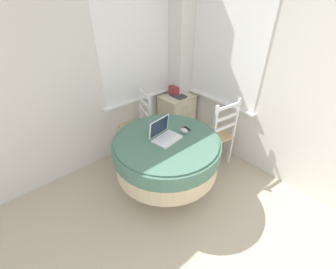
% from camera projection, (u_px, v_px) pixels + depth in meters
% --- Properties ---
extents(corner_room_shell, '(4.53, 4.67, 2.55)m').
position_uv_depth(corner_room_shell, '(182.00, 86.00, 2.34)').
color(corner_room_shell, silver).
rests_on(corner_room_shell, ground_plane).
extents(round_dining_table, '(1.19, 1.19, 0.76)m').
position_uv_depth(round_dining_table, '(167.00, 152.00, 2.54)').
color(round_dining_table, '#4C3D2D').
rests_on(round_dining_table, ground_plane).
extents(laptop, '(0.33, 0.28, 0.22)m').
position_uv_depth(laptop, '(164.00, 135.00, 2.43)').
color(laptop, white).
rests_on(laptop, round_dining_table).
extents(computer_mouse, '(0.07, 0.10, 0.05)m').
position_uv_depth(computer_mouse, '(184.00, 131.00, 2.54)').
color(computer_mouse, silver).
rests_on(computer_mouse, round_dining_table).
extents(cell_phone, '(0.06, 0.11, 0.01)m').
position_uv_depth(cell_phone, '(186.00, 129.00, 2.61)').
color(cell_phone, '#2D2D33').
rests_on(cell_phone, round_dining_table).
extents(dining_chair_near_back_window, '(0.48, 0.50, 1.01)m').
position_uv_depth(dining_chair_near_back_window, '(138.00, 126.00, 3.22)').
color(dining_chair_near_back_window, tan).
rests_on(dining_chair_near_back_window, ground_plane).
extents(dining_chair_near_right_window, '(0.47, 0.44, 1.01)m').
position_uv_depth(dining_chair_near_right_window, '(217.00, 135.00, 3.03)').
color(dining_chair_near_right_window, tan).
rests_on(dining_chair_near_right_window, ground_plane).
extents(corner_cabinet, '(0.52, 0.42, 0.73)m').
position_uv_depth(corner_cabinet, '(177.00, 116.00, 3.70)').
color(corner_cabinet, beige).
rests_on(corner_cabinet, ground_plane).
extents(storage_box, '(0.17, 0.16, 0.14)m').
position_uv_depth(storage_box, '(176.00, 90.00, 3.49)').
color(storage_box, '#9E3338').
rests_on(storage_box, corner_cabinet).
extents(book_on_cabinet, '(0.16, 0.24, 0.02)m').
position_uv_depth(book_on_cabinet, '(178.00, 96.00, 3.45)').
color(book_on_cabinet, '#3F3F44').
rests_on(book_on_cabinet, corner_cabinet).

